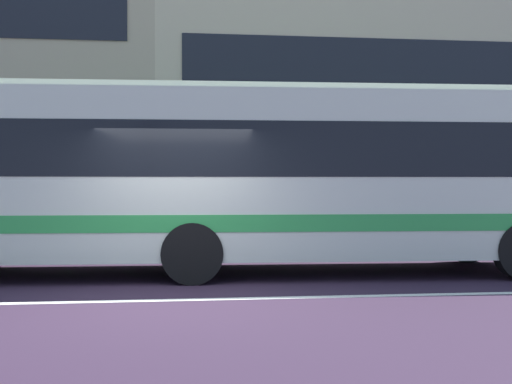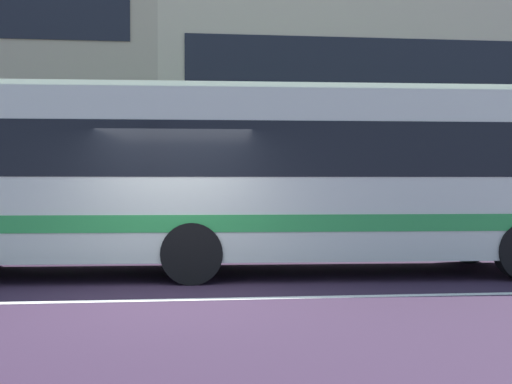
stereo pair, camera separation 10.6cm
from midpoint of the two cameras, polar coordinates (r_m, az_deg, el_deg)
The scene contains 5 objects.
ground_plane at distance 8.52m, azimuth -8.41°, elevation -10.21°, with size 160.00×160.00×0.00m, color #2E1F31.
lane_centre_line at distance 8.51m, azimuth -8.41°, elevation -10.18°, with size 60.00×0.16×0.01m, color silver.
hedge_row_far at distance 14.87m, azimuth 5.04°, elevation -3.42°, with size 23.95×1.10×1.07m, color #2B6835.
apartment_block_right at distance 26.04m, azimuth 14.53°, elevation 7.36°, with size 20.63×11.18×9.25m.
transit_bus at distance 10.80m, azimuth -2.36°, elevation 1.82°, with size 11.76×2.95×3.30m.
Camera 1 is at (0.26, -8.35, 1.62)m, focal length 41.84 mm.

